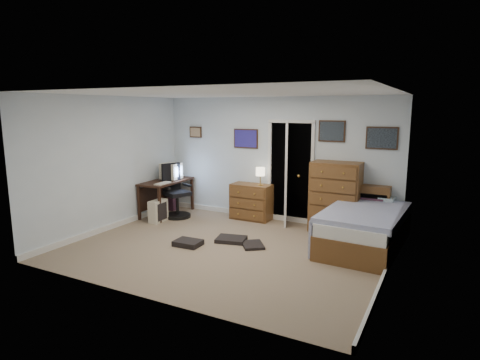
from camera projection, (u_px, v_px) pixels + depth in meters
name	position (u px, v px, depth m)	size (l,w,h in m)	color
floor	(227.00, 249.00, 6.60)	(5.00, 4.00, 0.02)	gray
computer_desk	(163.00, 188.00, 8.65)	(0.64, 1.31, 0.75)	black
crt_monitor	(171.00, 171.00, 8.67)	(0.40, 0.37, 0.36)	beige
keyboard	(163.00, 183.00, 8.19)	(0.15, 0.40, 0.02)	beige
pc_tower	(158.00, 211.00, 8.10)	(0.22, 0.42, 0.45)	beige
office_chair	(176.00, 197.00, 8.45)	(0.72, 0.72, 1.13)	black
media_stack	(172.00, 193.00, 9.00)	(0.16, 0.16, 0.79)	maroon
low_dresser	(251.00, 202.00, 8.28)	(0.83, 0.41, 0.74)	brown
table_lamp	(260.00, 172.00, 8.07)	(0.19, 0.19, 0.36)	gold
doorway	(295.00, 171.00, 8.25)	(0.96, 1.12, 2.05)	black
tall_dresser	(336.00, 197.00, 7.41)	(0.89, 0.52, 1.31)	brown
headboard_bookcase	(361.00, 208.00, 7.34)	(1.00, 0.26, 0.90)	brown
bed	(365.00, 227.00, 6.64)	(1.28, 2.25, 0.72)	brown
wall_posters	(302.00, 136.00, 7.76)	(4.38, 0.04, 0.60)	#331E11
floor_clutter	(218.00, 242.00, 6.80)	(1.47, 0.95, 0.09)	black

